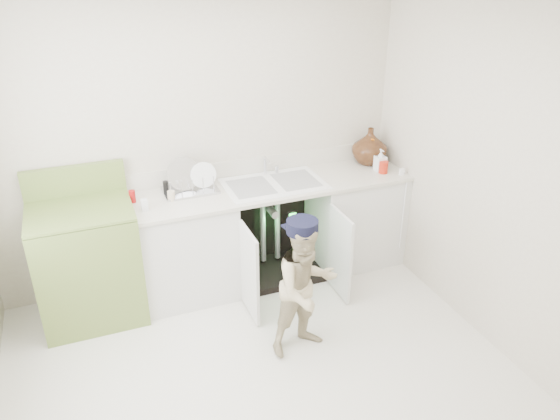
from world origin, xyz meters
The scene contains 5 objects.
ground centered at (0.00, 0.00, 0.00)m, with size 3.50×3.50×0.00m, color #BDB7A6.
room_shell centered at (0.00, 0.00, 1.25)m, with size 6.00×5.50×1.26m.
counter_run centered at (0.59, 1.21, 0.48)m, with size 2.44×1.02×1.24m.
avocado_stove centered at (-1.03, 1.18, 0.50)m, with size 0.77×0.65×1.20m.
repair_worker centered at (0.40, 0.18, 0.54)m, with size 0.57×0.93×1.07m.
Camera 1 is at (-0.96, -2.79, 2.77)m, focal length 35.00 mm.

